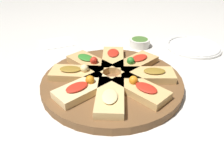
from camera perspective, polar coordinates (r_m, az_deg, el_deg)
name	(u,v)px	position (r m, az deg, el deg)	size (l,w,h in m)	color
ground_plane	(112,85)	(0.68, 0.00, -2.56)	(3.00, 3.00, 0.00)	silver
serving_board	(112,81)	(0.68, 0.00, -1.69)	(0.43, 0.43, 0.02)	brown
focaccia_slice_0	(89,63)	(0.74, -5.94, 3.22)	(0.13, 0.18, 0.04)	tan
focaccia_slice_1	(77,73)	(0.68, -9.10, 0.55)	(0.18, 0.14, 0.04)	tan
focaccia_slice_2	(83,88)	(0.61, -7.52, -3.40)	(0.18, 0.12, 0.04)	#E5C689
focaccia_slice_3	(110,96)	(0.57, -0.47, -5.54)	(0.13, 0.18, 0.03)	#DBB775
focaccia_slice_4	(140,89)	(0.61, 7.30, -3.54)	(0.13, 0.18, 0.04)	tan
focaccia_slice_5	(148,75)	(0.67, 9.36, 0.05)	(0.18, 0.13, 0.03)	tan
focaccia_slice_6	(135,63)	(0.73, 6.11, 3.15)	(0.18, 0.13, 0.04)	tan
focaccia_slice_7	(113,59)	(0.76, 0.25, 4.31)	(0.13, 0.18, 0.03)	tan
plate_left	(193,47)	(0.99, 20.42, 6.99)	(0.23, 0.23, 0.02)	white
napkin_stack	(57,43)	(1.01, -14.13, 8.16)	(0.13, 0.11, 0.01)	white
dipping_bowl	(140,42)	(0.95, 7.22, 8.43)	(0.09, 0.09, 0.03)	silver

